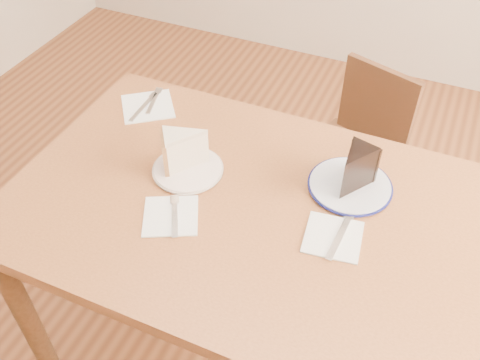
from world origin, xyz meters
name	(u,v)px	position (x,y,z in m)	size (l,w,h in m)	color
ground	(242,350)	(0.00, 0.00, 0.00)	(4.00, 4.00, 0.00)	#4A2613
table	(243,228)	(0.00, 0.00, 0.65)	(1.20, 0.80, 0.75)	#5A3018
chair_far	(354,152)	(0.15, 0.73, 0.40)	(0.45, 0.45, 0.72)	#321A0F
plate_cream	(188,169)	(-0.18, 0.05, 0.76)	(0.18, 0.18, 0.01)	silver
plate_navy	(350,186)	(0.23, 0.16, 0.76)	(0.21, 0.21, 0.01)	silver
carrot_cake	(187,150)	(-0.19, 0.07, 0.81)	(0.08, 0.11, 0.10)	#F2E2C8
chocolate_cake	(353,172)	(0.24, 0.15, 0.81)	(0.08, 0.11, 0.10)	black
napkin_cream	(171,216)	(-0.15, -0.11, 0.75)	(0.13, 0.13, 0.00)	white
napkin_navy	(333,237)	(0.24, -0.02, 0.75)	(0.13, 0.13, 0.00)	white
napkin_spare	(148,106)	(-0.44, 0.26, 0.75)	(0.15, 0.15, 0.00)	white
fork_cream	(175,216)	(-0.13, -0.11, 0.76)	(0.01, 0.14, 0.00)	silver
knife_navy	(340,235)	(0.26, -0.01, 0.76)	(0.02, 0.17, 0.00)	silver
fork_spare	(154,101)	(-0.43, 0.29, 0.76)	(0.01, 0.14, 0.00)	silver
knife_spare	(143,107)	(-0.44, 0.25, 0.76)	(0.01, 0.16, 0.00)	silver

